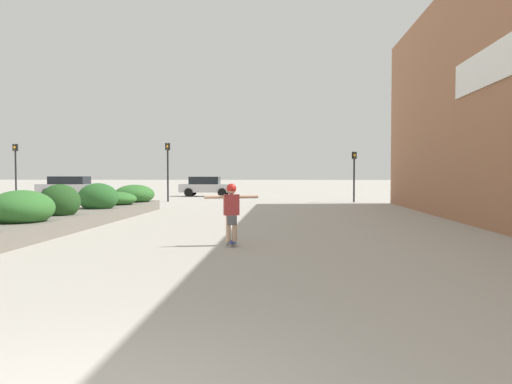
{
  "coord_description": "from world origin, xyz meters",
  "views": [
    {
      "loc": [
        1.64,
        -3.18,
        1.77
      ],
      "look_at": [
        0.21,
        20.85,
        0.9
      ],
      "focal_mm": 35.0,
      "sensor_mm": 36.0,
      "label": 1
    }
  ],
  "objects_px": {
    "skateboarder": "(231,206)",
    "traffic_light_far_left": "(15,163)",
    "car_leftmost": "(206,186)",
    "traffic_light_right": "(354,167)",
    "car_center_left": "(71,187)",
    "skateboard": "(231,243)",
    "traffic_light_left": "(168,162)"
  },
  "relations": [
    {
      "from": "skateboarder",
      "to": "traffic_light_far_left",
      "type": "relative_size",
      "value": 0.38
    },
    {
      "from": "car_leftmost",
      "to": "skateboarder",
      "type": "bearing_deg",
      "value": 10.39
    },
    {
      "from": "skateboarder",
      "to": "traffic_light_right",
      "type": "bearing_deg",
      "value": 57.62
    },
    {
      "from": "car_center_left",
      "to": "skateboarder",
      "type": "bearing_deg",
      "value": 31.5
    },
    {
      "from": "skateboard",
      "to": "traffic_light_right",
      "type": "distance_m",
      "value": 20.32
    },
    {
      "from": "traffic_light_right",
      "to": "traffic_light_far_left",
      "type": "height_order",
      "value": "traffic_light_far_left"
    },
    {
      "from": "car_leftmost",
      "to": "skateboard",
      "type": "bearing_deg",
      "value": 10.39
    },
    {
      "from": "traffic_light_right",
      "to": "skateboard",
      "type": "bearing_deg",
      "value": -106.15
    },
    {
      "from": "skateboard",
      "to": "car_leftmost",
      "type": "bearing_deg",
      "value": 84.16
    },
    {
      "from": "car_leftmost",
      "to": "traffic_light_right",
      "type": "distance_m",
      "value": 13.13
    },
    {
      "from": "car_leftmost",
      "to": "car_center_left",
      "type": "height_order",
      "value": "car_center_left"
    },
    {
      "from": "car_leftmost",
      "to": "traffic_light_left",
      "type": "xyz_separation_m",
      "value": [
        -1.24,
        -7.73,
        1.72
      ]
    },
    {
      "from": "skateboard",
      "to": "traffic_light_far_left",
      "type": "distance_m",
      "value": 25.51
    },
    {
      "from": "skateboard",
      "to": "traffic_light_left",
      "type": "bearing_deg",
      "value": 91.56
    },
    {
      "from": "traffic_light_left",
      "to": "traffic_light_far_left",
      "type": "relative_size",
      "value": 1.01
    },
    {
      "from": "traffic_light_right",
      "to": "traffic_light_far_left",
      "type": "bearing_deg",
      "value": 179.92
    },
    {
      "from": "car_leftmost",
      "to": "traffic_light_left",
      "type": "relative_size",
      "value": 1.13
    },
    {
      "from": "traffic_light_far_left",
      "to": "car_center_left",
      "type": "bearing_deg",
      "value": 62.68
    },
    {
      "from": "skateboard",
      "to": "traffic_light_far_left",
      "type": "height_order",
      "value": "traffic_light_far_left"
    },
    {
      "from": "car_center_left",
      "to": "traffic_light_left",
      "type": "height_order",
      "value": "traffic_light_left"
    },
    {
      "from": "traffic_light_left",
      "to": "skateboarder",
      "type": "bearing_deg",
      "value": -72.2
    },
    {
      "from": "skateboarder",
      "to": "traffic_light_right",
      "type": "height_order",
      "value": "traffic_light_right"
    },
    {
      "from": "traffic_light_far_left",
      "to": "traffic_light_left",
      "type": "bearing_deg",
      "value": -0.63
    },
    {
      "from": "traffic_light_far_left",
      "to": "skateboard",
      "type": "bearing_deg",
      "value": -49.99
    },
    {
      "from": "car_center_left",
      "to": "traffic_light_right",
      "type": "relative_size",
      "value": 1.5
    },
    {
      "from": "skateboarder",
      "to": "car_leftmost",
      "type": "relative_size",
      "value": 0.34
    },
    {
      "from": "skateboarder",
      "to": "car_center_left",
      "type": "relative_size",
      "value": 0.3
    },
    {
      "from": "traffic_light_right",
      "to": "skateboarder",
      "type": "bearing_deg",
      "value": -106.15
    },
    {
      "from": "skateboard",
      "to": "skateboarder",
      "type": "distance_m",
      "value": 0.9
    },
    {
      "from": "skateboard",
      "to": "skateboarder",
      "type": "bearing_deg",
      "value": -109.81
    },
    {
      "from": "traffic_light_left",
      "to": "traffic_light_far_left",
      "type": "height_order",
      "value": "traffic_light_left"
    },
    {
      "from": "skateboarder",
      "to": "traffic_light_left",
      "type": "xyz_separation_m",
      "value": [
        -6.21,
        19.34,
        1.56
      ]
    }
  ]
}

